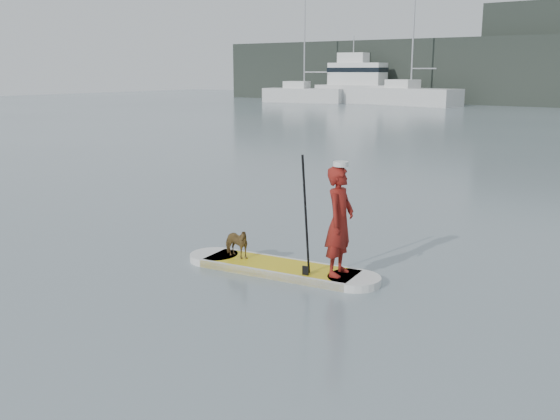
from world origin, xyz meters
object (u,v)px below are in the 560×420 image
Objects in this scene: paddler at (340,221)px; sailboat_b at (410,94)px; paddleboard at (280,268)px; sailboat_a at (303,94)px; dog at (236,243)px; motor_yacht_b at (362,84)px.

paddler is 0.12× the size of sailboat_b.
paddler is at bearing -0.00° from paddleboard.
paddleboard is 52.62m from sailboat_a.
paddleboard is 5.61× the size of dog.
dog is 48.84m from sailboat_b.
sailboat_b is (-17.75, 45.49, 0.59)m from dog.
dog is 0.05× the size of sailboat_a.
sailboat_a is at bearing 115.79° from paddleboard.
sailboat_a is 5.77m from motor_yacht_b.
dog is at bearing -180.00° from paddleboard.
sailboat_a is 1.18× the size of motor_yacht_b.
motor_yacht_b is at bearing 109.59° from paddleboard.
paddler is 2.79× the size of dog.
dog is at bearing -56.98° from sailboat_b.
sailboat_b reaches higher than dog.
motor_yacht_b is at bearing -178.02° from sailboat_b.
paddleboard is at bearing -69.14° from motor_yacht_b.
motor_yacht_b is at bearing 19.77° from paddler.
sailboat_b is (-18.56, 45.38, 0.90)m from paddleboard.
motor_yacht_b is (5.13, 2.46, 0.94)m from sailboat_a.
sailboat_a is (-28.27, 43.96, 0.44)m from dog.
sailboat_b reaches higher than motor_yacht_b.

